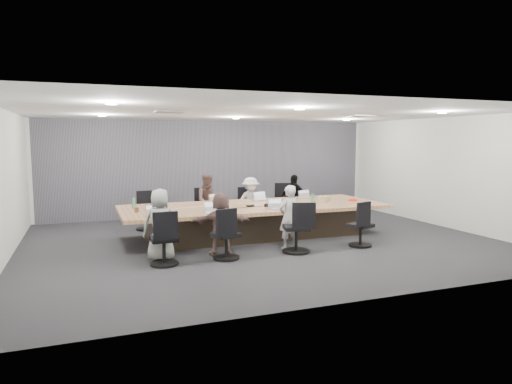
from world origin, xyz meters
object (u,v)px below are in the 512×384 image
object	(u,v)px
person_3	(293,199)
conference_table	(254,220)
chair_0	(145,216)
laptop_1	(215,202)
person_5	(221,224)
stapler	(268,205)
person_1	(209,201)
chair_6	(296,232)
person_4	(160,225)
laptop_4	(156,216)
laptop_6	(278,209)
mug_brown	(137,210)
chair_4	(164,243)
bottle_green_left	(133,203)
chair_7	(361,229)
laptop_5	(213,213)
chair_2	(246,210)
laptop_2	(258,200)
snack_packet	(353,200)
person_6	(289,217)
chair_1	(206,211)
bottle_green_right	(313,199)
canvas_bag	(325,199)
person_2	(251,202)
chair_5	(226,239)
laptop_3	(303,197)

from	to	relation	value
person_3	conference_table	bearing A→B (deg)	-139.16
chair_0	laptop_1	world-z (taller)	laptop_1
person_5	stapler	size ratio (longest dim) A/B	7.33
person_3	person_1	bearing A→B (deg)	-178.85
chair_6	person_4	distance (m)	2.63
laptop_4	person_5	size ratio (longest dim) A/B	0.27
person_1	laptop_6	world-z (taller)	person_1
mug_brown	stapler	distance (m)	2.84
chair_4	bottle_green_left	xyz separation A→B (m)	(-0.30, 2.13, 0.46)
chair_0	chair_6	xyz separation A→B (m)	(2.50, -3.40, 0.06)
laptop_4	mug_brown	world-z (taller)	mug_brown
chair_7	stapler	distance (m)	2.08
person_5	laptop_5	distance (m)	0.57
chair_2	laptop_2	world-z (taller)	laptop_2
chair_6	snack_packet	world-z (taller)	chair_6
mug_brown	person_6	bearing A→B (deg)	-22.32
chair_7	person_4	xyz separation A→B (m)	(-4.09, 0.35, 0.30)
chair_1	laptop_6	bearing A→B (deg)	118.31
snack_packet	bottle_green_right	bearing A→B (deg)	-166.81
laptop_4	chair_6	bearing A→B (deg)	-16.28
chair_1	chair_4	bearing A→B (deg)	71.55
canvas_bag	snack_packet	world-z (taller)	canvas_bag
conference_table	chair_2	xyz separation A→B (m)	(0.40, 1.70, -0.04)
person_2	snack_packet	world-z (taller)	person_2
chair_5	laptop_4	world-z (taller)	chair_5
laptop_3	person_4	size ratio (longest dim) A/B	0.25
person_2	person_3	world-z (taller)	person_3
chair_6	person_4	bearing A→B (deg)	-172.35
chair_7	mug_brown	world-z (taller)	mug_brown
chair_4	mug_brown	size ratio (longest dim) A/B	7.56
laptop_1	laptop_4	size ratio (longest dim) A/B	0.98
canvas_bag	chair_2	bearing A→B (deg)	127.60
person_6	stapler	size ratio (longest dim) A/B	7.79
bottle_green_right	chair_0	bearing A→B (deg)	148.14
person_4	snack_packet	bearing A→B (deg)	-156.85
chair_4	chair_7	xyz separation A→B (m)	(4.09, 0.00, -0.02)
laptop_4	bottle_green_right	world-z (taller)	bottle_green_right
chair_5	laptop_6	world-z (taller)	chair_5
person_1	person_2	xyz separation A→B (m)	(1.12, 0.00, -0.06)
laptop_1	mug_brown	world-z (taller)	mug_brown
chair_4	mug_brown	xyz separation A→B (m)	(-0.30, 1.54, 0.40)
chair_6	person_5	world-z (taller)	person_5
chair_5	snack_packet	size ratio (longest dim) A/B	3.96
chair_5	mug_brown	bearing A→B (deg)	118.18
laptop_1	canvas_bag	size ratio (longest dim) A/B	1.33
person_5	stapler	bearing A→B (deg)	-131.61
laptop_5	canvas_bag	distance (m)	3.06
chair_6	laptop_1	bearing A→B (deg)	126.42
chair_1	person_1	xyz separation A→B (m)	(0.00, -0.35, 0.31)
person_3	person_6	xyz separation A→B (m)	(-1.38, -2.70, 0.00)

